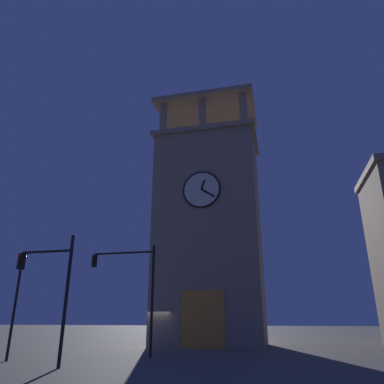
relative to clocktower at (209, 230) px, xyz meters
The scene contains 5 objects.
ground_plane 10.26m from the clocktower, 32.11° to the left, with size 200.00×200.00×0.00m, color #56544F.
clocktower is the anchor object (origin of this frame).
traffic_signal_near 16.56m from the clocktower, 72.66° to the left, with size 2.82×0.41×5.72m.
traffic_signal_mid 11.20m from the clocktower, 73.37° to the left, with size 4.05×0.41×6.18m.
street_lamp 16.18m from the clocktower, 58.73° to the left, with size 0.44×0.44×5.34m.
Camera 1 is at (-9.34, 27.52, 1.95)m, focal length 33.64 mm.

